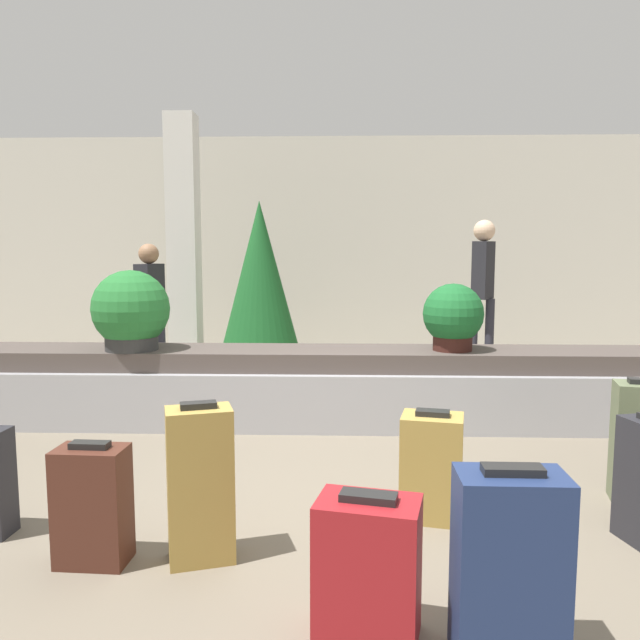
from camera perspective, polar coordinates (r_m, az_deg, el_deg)
ground_plane at (r=3.87m, az=-0.87°, el=-16.38°), size 18.00×18.00×0.00m
back_wall at (r=9.76m, az=0.86°, el=7.16°), size 18.00×0.06×3.20m
carousel at (r=5.42m, az=0.00°, el=-6.19°), size 6.80×0.78×0.65m
pillar at (r=8.32m, az=-12.33°, el=7.09°), size 0.37×0.37×3.20m
suitcase_1 at (r=2.52m, az=16.90°, el=-20.86°), size 0.39×0.25×0.74m
suitcase_2 at (r=3.62m, az=10.16°, el=-13.05°), size 0.38×0.32×0.62m
suitcase_3 at (r=2.59m, az=4.40°, el=-21.73°), size 0.44×0.34×0.58m
suitcase_4 at (r=3.29m, az=-20.09°, el=-15.62°), size 0.34×0.22×0.60m
suitcase_6 at (r=3.15m, az=-10.89°, el=-14.54°), size 0.36×0.29×0.78m
suitcase_7 at (r=4.22m, az=27.21°, el=-9.94°), size 0.34×0.29×0.75m
potted_plant_0 at (r=5.50m, az=-16.92°, el=0.71°), size 0.65×0.65×0.68m
potted_plant_1 at (r=5.37m, az=12.07°, el=0.27°), size 0.51×0.51×0.57m
traveler_0 at (r=7.04m, az=-15.26°, el=1.54°), size 0.31×0.36×1.55m
traveler_1 at (r=7.90m, az=14.67°, el=3.63°), size 0.32×0.37×1.85m
decorated_tree at (r=7.62m, az=-5.51°, el=3.70°), size 1.00×1.00×2.07m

